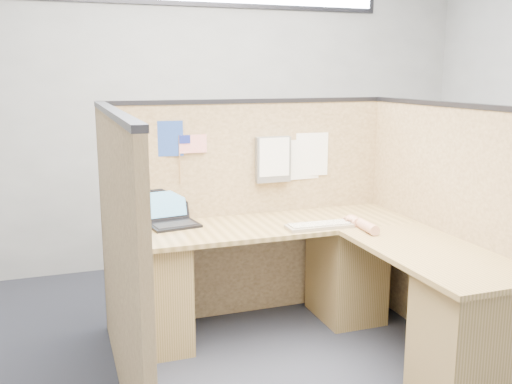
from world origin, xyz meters
name	(u,v)px	position (x,y,z in m)	size (l,w,h in m)	color
floor	(307,376)	(0.00, 0.00, 0.00)	(5.00, 5.00, 0.00)	#1E222B
wall_back	(205,108)	(0.00, 2.25, 1.40)	(5.00, 5.00, 0.00)	gray
cubicle_partitions	(281,228)	(0.00, 0.43, 0.77)	(2.06, 1.83, 1.53)	brown
l_desk	(316,290)	(0.18, 0.29, 0.39)	(1.95, 1.75, 0.73)	brown
laptop	(172,216)	(-0.59, 0.88, 0.78)	(0.34, 0.34, 0.22)	black
keyboard	(319,226)	(0.29, 0.48, 0.74)	(0.43, 0.15, 0.03)	gray
mouse	(352,222)	(0.52, 0.48, 0.75)	(0.10, 0.06, 0.04)	silver
hand_forearm	(362,224)	(0.53, 0.35, 0.76)	(0.10, 0.34, 0.07)	tan
blue_poster	(170,139)	(-0.57, 0.97, 1.28)	(0.17, 0.00, 0.23)	#1F3E92
american_flag	(190,146)	(-0.44, 0.96, 1.23)	(0.19, 0.01, 0.32)	olive
file_holder	(273,159)	(0.15, 0.94, 1.11)	(0.25, 0.05, 0.32)	slate
paper_left	(312,154)	(0.45, 0.97, 1.13)	(0.24, 0.00, 0.31)	white
paper_right	(305,159)	(0.40, 0.97, 1.10)	(0.22, 0.00, 0.28)	white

